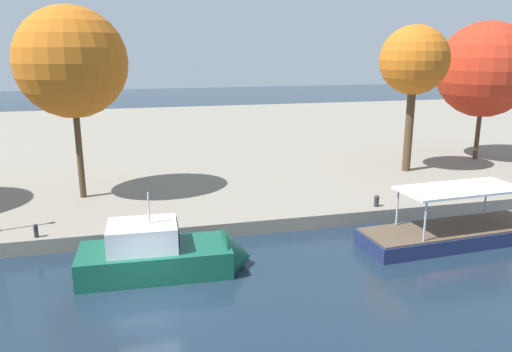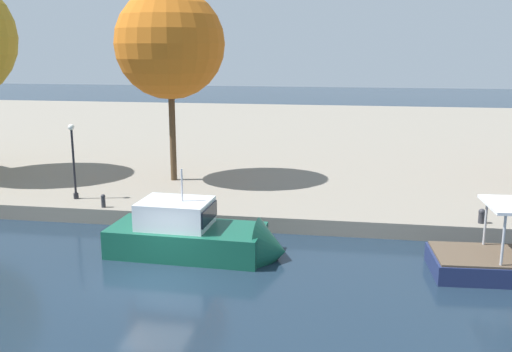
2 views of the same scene
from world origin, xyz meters
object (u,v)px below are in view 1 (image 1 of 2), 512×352
at_px(motor_yacht_1, 170,257).
at_px(mooring_bollard_2, 377,200).
at_px(tree_3, 414,60).
at_px(mooring_bollard_1, 36,230).
at_px(tree_1, 72,62).
at_px(tour_boat_2, 472,234).
at_px(tree_4, 484,74).

xyz_separation_m(motor_yacht_1, mooring_bollard_2, (12.31, 4.14, 0.46)).
bearing_deg(mooring_bollard_2, motor_yacht_1, -161.40).
relative_size(mooring_bollard_2, tree_3, 0.07).
height_order(motor_yacht_1, mooring_bollard_1, motor_yacht_1).
bearing_deg(tree_1, tree_3, 3.43).
bearing_deg(mooring_bollard_1, tour_boat_2, -10.16).
xyz_separation_m(mooring_bollard_1, tree_4, (32.67, 10.09, 6.62)).
distance_m(motor_yacht_1, tree_1, 13.92).
relative_size(motor_yacht_1, mooring_bollard_1, 11.16).
bearing_deg(tour_boat_2, mooring_bollard_1, 166.60).
height_order(motor_yacht_1, tour_boat_2, motor_yacht_1).
xyz_separation_m(mooring_bollard_2, tree_4, (14.25, 9.79, 6.62)).
bearing_deg(motor_yacht_1, mooring_bollard_1, 150.32).
height_order(mooring_bollard_1, tree_4, tree_4).
bearing_deg(tree_3, tour_boat_2, -104.83).
bearing_deg(mooring_bollard_1, tree_1, 74.95).
xyz_separation_m(mooring_bollard_1, tree_3, (24.86, 7.87, 7.77)).
relative_size(tree_3, tree_4, 0.96).
height_order(tree_3, tree_4, tree_4).
height_order(mooring_bollard_1, mooring_bollard_2, same).
height_order(tree_1, tree_4, tree_1).
bearing_deg(tour_boat_2, motor_yacht_1, 176.54).
xyz_separation_m(motor_yacht_1, tree_1, (-4.37, 10.32, 8.26)).
relative_size(mooring_bollard_2, tree_4, 0.06).
xyz_separation_m(tour_boat_2, mooring_bollard_2, (-3.32, 4.20, 0.86)).
distance_m(mooring_bollard_2, tree_4, 18.51).
relative_size(motor_yacht_1, mooring_bollard_2, 11.16).
relative_size(tour_boat_2, tree_4, 1.03).
xyz_separation_m(tour_boat_2, tree_1, (-20.00, 10.38, 8.65)).
height_order(tour_boat_2, mooring_bollard_1, tour_boat_2).
bearing_deg(tree_1, mooring_bollard_2, -20.33).
xyz_separation_m(motor_yacht_1, tree_3, (18.75, 11.71, 8.23)).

